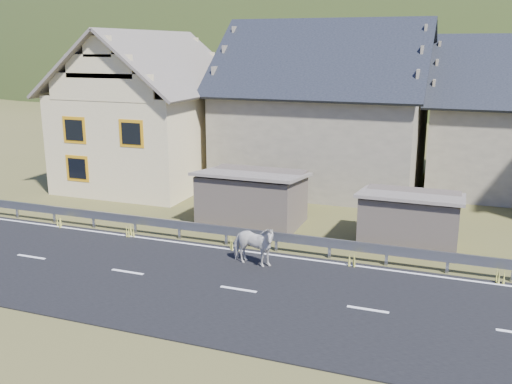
% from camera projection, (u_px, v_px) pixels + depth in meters
% --- Properties ---
extents(ground, '(160.00, 160.00, 0.00)m').
position_uv_depth(ground, '(238.00, 291.00, 17.67)').
color(ground, '#3A3E1A').
rests_on(ground, ground).
extents(road, '(60.00, 7.00, 0.04)m').
position_uv_depth(road, '(238.00, 290.00, 17.67)').
color(road, black).
rests_on(road, ground).
extents(lane_markings, '(60.00, 6.60, 0.01)m').
position_uv_depth(lane_markings, '(238.00, 289.00, 17.66)').
color(lane_markings, silver).
rests_on(lane_markings, road).
extents(guardrail, '(28.10, 0.09, 0.75)m').
position_uv_depth(guardrail, '(276.00, 237.00, 20.87)').
color(guardrail, '#93969B').
rests_on(guardrail, ground).
extents(shed_left, '(4.30, 3.30, 2.40)m').
position_uv_depth(shed_left, '(252.00, 199.00, 23.97)').
color(shed_left, brown).
rests_on(shed_left, ground).
extents(shed_right, '(3.80, 2.90, 2.20)m').
position_uv_depth(shed_right, '(410.00, 221.00, 21.34)').
color(shed_right, brown).
rests_on(shed_right, ground).
extents(house_cream, '(7.80, 9.80, 8.30)m').
position_uv_depth(house_cream, '(150.00, 103.00, 30.85)').
color(house_cream, beige).
rests_on(house_cream, ground).
extents(house_stone_a, '(10.80, 9.80, 8.90)m').
position_uv_depth(house_stone_a, '(326.00, 98.00, 30.46)').
color(house_stone_a, gray).
rests_on(house_stone_a, ground).
extents(mountain, '(440.00, 280.00, 260.00)m').
position_uv_depth(mountain, '(463.00, 132.00, 184.31)').
color(mountain, '#223312').
rests_on(mountain, ground).
extents(conifer_patch, '(76.00, 50.00, 28.00)m').
position_uv_depth(conifer_patch, '(198.00, 51.00, 134.57)').
color(conifer_patch, black).
rests_on(conifer_patch, ground).
extents(horse, '(1.02, 1.84, 1.48)m').
position_uv_depth(horse, '(253.00, 245.00, 19.42)').
color(horse, beige).
rests_on(horse, road).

